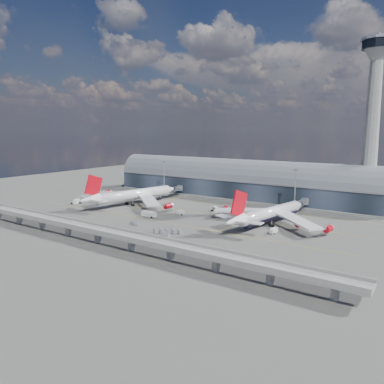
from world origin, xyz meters
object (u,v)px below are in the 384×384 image
Objects in this scene: floodlight_mast_left at (164,177)px; cargo_train_0 at (134,223)px; floodlight_mast_right at (295,189)px; cargo_train_1 at (168,231)px; service_truck_1 at (180,213)px; service_truck_4 at (279,209)px; airliner_right at (269,214)px; service_truck_3 at (274,231)px; service_truck_5 at (216,209)px; control_tower at (372,125)px; airliner_left at (132,195)px; service_truck_2 at (149,214)px; cargo_train_2 at (165,235)px; service_truck_0 at (76,202)px.

floodlight_mast_left is 3.42× the size of cargo_train_0.
floodlight_mast_right reaches higher than cargo_train_1.
service_truck_4 is (44.47, 39.45, 0.35)m from service_truck_1.
airliner_right is 17.09m from service_truck_3.
service_truck_5 reaches higher than cargo_train_0.
control_tower is 19.44× the size of service_truck_3.
airliner_right is (99.76, -38.90, -7.95)m from floodlight_mast_left.
floodlight_mast_left is 0.35× the size of airliner_left.
control_tower reaches higher than cargo_train_1.
floodlight_mast_left is at bearing 27.72° from service_truck_2.
service_truck_4 is at bearing -49.24° from service_truck_2.
cargo_train_1 is at bearing 11.04° from cargo_train_2.
service_truck_4 reaches higher than service_truck_3.
cargo_train_0 is 28.48m from cargo_train_2.
service_truck_1 is (43.67, -5.81, -5.25)m from airliner_left.
control_tower is 22.39× the size of service_truck_1.
service_truck_4 is (-42.44, -34.21, -50.03)m from control_tower.
cargo_train_1 is at bearing -114.15° from service_truck_4.
airliner_right reaches higher than service_truck_1.
floodlight_mast_left is 0.37× the size of airliner_right.
floodlight_mast_right is 4.56× the size of cargo_train_2.
control_tower is 191.49m from service_truck_0.
service_truck_2 is 17.58m from cargo_train_0.
cargo_train_0 is at bearing -135.86° from airliner_right.
airliner_right is at bearing -44.47° from cargo_train_2.
airliner_left is at bearing 53.78° from service_truck_2.
service_truck_2 reaches higher than service_truck_5.
control_tower reaches higher than cargo_train_2.
cargo_train_1 is at bearing -121.98° from control_tower.
service_truck_5 is at bearing -153.65° from service_truck_4.
airliner_left reaches higher than service_truck_5.
cargo_train_2 is (31.61, -25.63, -0.75)m from service_truck_2.
floodlight_mast_left is at bearing 27.34° from cargo_train_2.
service_truck_3 is at bearing -79.78° from service_truck_5.
floodlight_mast_right is at bearing 34.72° from service_truck_4.
service_truck_2 is 41.68m from service_truck_5.
airliner_left is 53.21m from cargo_train_0.
floodlight_mast_right is (-35.00, -28.00, -38.00)m from control_tower.
service_truck_3 is 71.15m from cargo_train_0.
cargo_train_2 is at bearing -46.43° from service_truck_0.
floodlight_mast_right reaches higher than service_truck_4.
cargo_train_1 is at bearing -50.72° from floodlight_mast_left.
cargo_train_2 is at bearing -24.35° from airliner_left.
airliner_right is (-35.24, -66.90, -45.95)m from control_tower.
service_truck_3 is at bearing -28.15° from service_truck_0.
control_tower reaches higher than service_truck_4.
service_truck_0 is at bearing -161.75° from service_truck_4.
cargo_train_0 is (-51.09, -71.42, -0.75)m from service_truck_4.
airliner_left is at bearing -157.36° from floodlight_mast_right.
cargo_train_0 is (-58.53, -77.63, -12.77)m from floodlight_mast_right.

